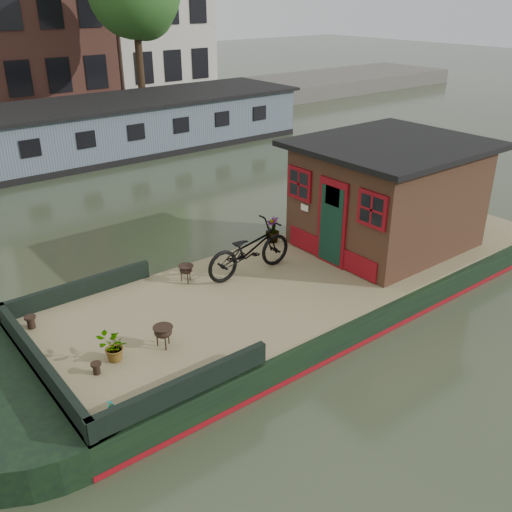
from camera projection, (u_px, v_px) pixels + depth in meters
ground at (314, 295)px, 12.51m from camera, size 120.00×120.00×0.00m
houseboat_hull at (268, 303)px, 11.65m from camera, size 14.01×4.02×0.60m
houseboat_deck at (316, 269)px, 12.25m from camera, size 11.80×3.80×0.05m
bow_bulwark at (91, 343)px, 9.32m from camera, size 3.00×4.00×0.35m
cabin at (388, 194)px, 12.95m from camera, size 4.00×3.50×2.42m
bicycle at (249, 249)px, 11.82m from camera, size 2.06×0.74×1.08m
potted_plant_c at (113, 347)px, 9.08m from camera, size 0.57×0.53×0.50m
potted_plant_d at (272, 230)px, 13.43m from camera, size 0.42×0.42×0.61m
potted_plant_e at (111, 410)px, 7.86m from camera, size 0.19×0.20×0.32m
brazier_front at (164, 337)px, 9.47m from camera, size 0.43×0.43×0.39m
brazier_rear at (186, 274)px, 11.61m from camera, size 0.40×0.40×0.36m
bollard_port at (31, 322)px, 10.03m from camera, size 0.20×0.20×0.23m
bollard_stbd at (96, 368)px, 8.83m from camera, size 0.17×0.17×0.19m
far_houseboat at (66, 136)px, 22.07m from camera, size 20.40×4.40×2.11m
quay at (15, 122)px, 26.92m from camera, size 60.00×6.00×0.90m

